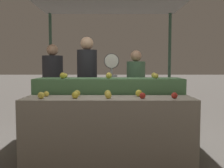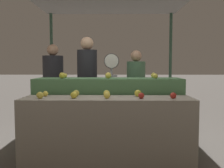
{
  "view_description": "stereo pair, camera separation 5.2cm",
  "coord_description": "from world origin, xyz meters",
  "views": [
    {
      "loc": [
        0.05,
        -3.29,
        1.28
      ],
      "look_at": [
        0.06,
        0.3,
        1.02
      ],
      "focal_mm": 42.0,
      "sensor_mm": 36.0,
      "label": 1
    },
    {
      "loc": [
        0.1,
        -3.29,
        1.28
      ],
      "look_at": [
        0.06,
        0.3,
        1.02
      ],
      "focal_mm": 42.0,
      "sensor_mm": 36.0,
      "label": 2
    }
  ],
  "objects": [
    {
      "name": "apple_front_4",
      "position": [
        0.81,
        -0.1,
        0.91
      ],
      "size": [
        0.08,
        0.08,
        0.08
      ],
      "primitive_type": "sphere",
      "color": "#AD281E",
      "rests_on": "display_counter_front"
    },
    {
      "name": "apple_back_3",
      "position": [
        -0.67,
        0.71,
        1.12
      ],
      "size": [
        0.07,
        0.07,
        0.07
      ],
      "primitive_type": "sphere",
      "color": "yellow",
      "rests_on": "display_counter_back"
    },
    {
      "name": "apple_front_2",
      "position": [
        0.0,
        -0.11,
        0.91
      ],
      "size": [
        0.08,
        0.08,
        0.08
      ],
      "primitive_type": "sphere",
      "color": "yellow",
      "rests_on": "display_counter_front"
    },
    {
      "name": "apple_front_8",
      "position": [
        0.4,
        0.11,
        0.91
      ],
      "size": [
        0.09,
        0.09,
        0.09
      ],
      "primitive_type": "sphere",
      "color": "gold",
      "rests_on": "display_counter_front"
    },
    {
      "name": "person_customer_left",
      "position": [
        -0.41,
        1.47,
        1.03
      ],
      "size": [
        0.47,
        0.47,
        1.78
      ],
      "rotation": [
        0.0,
        0.0,
        2.74
      ],
      "color": "#2D2D38",
      "rests_on": "ground_plane"
    },
    {
      "name": "apple_front_5",
      "position": [
        -0.82,
        0.11,
        0.9
      ],
      "size": [
        0.07,
        0.07,
        0.07
      ],
      "primitive_type": "sphere",
      "color": "yellow",
      "rests_on": "display_counter_front"
    },
    {
      "name": "apple_front_7",
      "position": [
        -0.01,
        0.11,
        0.91
      ],
      "size": [
        0.08,
        0.08,
        0.08
      ],
      "primitive_type": "sphere",
      "color": "yellow",
      "rests_on": "display_counter_front"
    },
    {
      "name": "apple_back_2",
      "position": [
        0.68,
        0.49,
        1.12
      ],
      "size": [
        0.07,
        0.07,
        0.07
      ],
      "primitive_type": "sphere",
      "color": "gold",
      "rests_on": "display_counter_back"
    },
    {
      "name": "display_counter_front",
      "position": [
        0.0,
        0.0,
        0.43
      ],
      "size": [
        2.16,
        0.55,
        0.87
      ],
      "primitive_type": "cube",
      "color": "gray",
      "rests_on": "ground_plane"
    },
    {
      "name": "apple_front_6",
      "position": [
        -0.41,
        0.12,
        0.91
      ],
      "size": [
        0.08,
        0.08,
        0.08
      ],
      "primitive_type": "sphere",
      "color": "gold",
      "rests_on": "display_counter_front"
    },
    {
      "name": "person_customer_right",
      "position": [
        -1.11,
        1.81,
        0.96
      ],
      "size": [
        0.41,
        0.41,
        1.68
      ],
      "rotation": [
        0.0,
        0.0,
        3.17
      ],
      "color": "#2D2D38",
      "rests_on": "ground_plane"
    },
    {
      "name": "apple_back_4",
      "position": [
        -0.0,
        0.71,
        1.12
      ],
      "size": [
        0.07,
        0.07,
        0.07
      ],
      "primitive_type": "sphere",
      "color": "gold",
      "rests_on": "display_counter_back"
    },
    {
      "name": "apple_front_0",
      "position": [
        -0.82,
        -0.12,
        0.91
      ],
      "size": [
        0.08,
        0.08,
        0.08
      ],
      "primitive_type": "sphere",
      "color": "gold",
      "rests_on": "display_counter_front"
    },
    {
      "name": "apple_front_3",
      "position": [
        0.42,
        -0.11,
        0.9
      ],
      "size": [
        0.07,
        0.07,
        0.07
      ],
      "primitive_type": "sphere",
      "color": "#AD281E",
      "rests_on": "display_counter_front"
    },
    {
      "name": "apple_back_1",
      "position": [
        0.0,
        0.5,
        1.13
      ],
      "size": [
        0.09,
        0.09,
        0.09
      ],
      "primitive_type": "sphere",
      "color": "yellow",
      "rests_on": "display_counter_back"
    },
    {
      "name": "apple_front_1",
      "position": [
        -0.41,
        -0.1,
        0.91
      ],
      "size": [
        0.08,
        0.08,
        0.08
      ],
      "primitive_type": "sphere",
      "color": "gold",
      "rests_on": "display_counter_front"
    },
    {
      "name": "apple_back_5",
      "position": [
        0.69,
        0.71,
        1.12
      ],
      "size": [
        0.08,
        0.08,
        0.08
      ],
      "primitive_type": "sphere",
      "color": "gold",
      "rests_on": "display_counter_back"
    },
    {
      "name": "ground_plane",
      "position": [
        0.0,
        0.0,
        0.0
      ],
      "size": [
        60.0,
        60.0,
        0.0
      ],
      "primitive_type": "plane",
      "color": "#59544F"
    },
    {
      "name": "display_counter_back",
      "position": [
        0.0,
        0.6,
        0.54
      ],
      "size": [
        2.16,
        0.55,
        1.08
      ],
      "primitive_type": "cube",
      "color": "#4C7A4C",
      "rests_on": "ground_plane"
    },
    {
      "name": "person_vendor_at_scale",
      "position": [
        0.48,
        1.48,
        0.89
      ],
      "size": [
        0.41,
        0.41,
        1.54
      ],
      "rotation": [
        0.0,
        0.0,
        3.4
      ],
      "color": "#2D2D38",
      "rests_on": "ground_plane"
    },
    {
      "name": "produce_scale",
      "position": [
        0.04,
        1.3,
        1.06
      ],
      "size": [
        0.26,
        0.2,
        1.48
      ],
      "color": "#99999E",
      "rests_on": "ground_plane"
    },
    {
      "name": "apple_back_0",
      "position": [
        -0.67,
        0.49,
        1.13
      ],
      "size": [
        0.09,
        0.09,
        0.09
      ],
      "primitive_type": "sphere",
      "color": "gold",
      "rests_on": "display_counter_back"
    }
  ]
}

